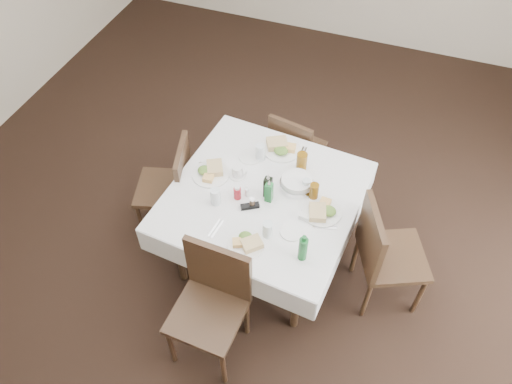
% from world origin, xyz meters
% --- Properties ---
extents(ground_plane, '(7.00, 7.00, 0.00)m').
position_xyz_m(ground_plane, '(0.00, 0.00, 0.00)').
color(ground_plane, black).
extents(room_shell, '(6.04, 7.04, 2.80)m').
position_xyz_m(room_shell, '(0.00, 0.00, 1.71)').
color(room_shell, beige).
rests_on(room_shell, ground).
extents(dining_table, '(1.44, 1.44, 0.76)m').
position_xyz_m(dining_table, '(0.13, 0.01, 0.68)').
color(dining_table, '#311B10').
rests_on(dining_table, ground).
extents(chair_north, '(0.47, 0.47, 0.84)m').
position_xyz_m(chair_north, '(0.12, 0.83, 0.48)').
color(chair_north, '#311B10').
rests_on(chair_north, ground).
extents(chair_south, '(0.48, 0.48, 0.97)m').
position_xyz_m(chair_south, '(0.05, -0.78, 0.55)').
color(chair_south, '#311B10').
rests_on(chair_south, ground).
extents(chair_east, '(0.61, 0.61, 0.97)m').
position_xyz_m(chair_east, '(1.04, -0.03, 0.55)').
color(chair_east, '#311B10').
rests_on(chair_east, ground).
extents(chair_west, '(0.53, 0.53, 0.90)m').
position_xyz_m(chair_west, '(-0.67, 0.07, 0.51)').
color(chair_west, '#311B10').
rests_on(chair_west, ground).
extents(meal_north, '(0.30, 0.30, 0.07)m').
position_xyz_m(meal_north, '(0.10, 0.49, 0.79)').
color(meal_north, white).
rests_on(meal_north, dining_table).
extents(meal_south, '(0.25, 0.25, 0.06)m').
position_xyz_m(meal_south, '(0.17, -0.44, 0.78)').
color(meal_south, white).
rests_on(meal_south, dining_table).
extents(meal_east, '(0.28, 0.28, 0.06)m').
position_xyz_m(meal_east, '(0.57, -0.01, 0.79)').
color(meal_east, white).
rests_on(meal_east, dining_table).
extents(meal_west, '(0.28, 0.28, 0.06)m').
position_xyz_m(meal_west, '(-0.31, 0.06, 0.79)').
color(meal_west, white).
rests_on(meal_west, dining_table).
extents(side_plate_a, '(0.18, 0.18, 0.01)m').
position_xyz_m(side_plate_a, '(-0.10, 0.33, 0.77)').
color(side_plate_a, white).
rests_on(side_plate_a, dining_table).
extents(side_plate_b, '(0.17, 0.17, 0.01)m').
position_xyz_m(side_plate_b, '(0.42, -0.24, 0.77)').
color(side_plate_b, white).
rests_on(side_plate_b, dining_table).
extents(water_n, '(0.07, 0.07, 0.14)m').
position_xyz_m(water_n, '(-0.02, 0.35, 0.83)').
color(water_n, silver).
rests_on(water_n, dining_table).
extents(water_s, '(0.07, 0.07, 0.13)m').
position_xyz_m(water_s, '(0.27, -0.32, 0.82)').
color(water_s, silver).
rests_on(water_s, dining_table).
extents(water_e, '(0.06, 0.06, 0.11)m').
position_xyz_m(water_e, '(0.40, 0.15, 0.82)').
color(water_e, silver).
rests_on(water_e, dining_table).
extents(water_w, '(0.07, 0.07, 0.13)m').
position_xyz_m(water_w, '(-0.17, -0.18, 0.83)').
color(water_w, silver).
rests_on(water_w, dining_table).
extents(iced_tea_a, '(0.08, 0.08, 0.17)m').
position_xyz_m(iced_tea_a, '(0.31, 0.33, 0.85)').
color(iced_tea_a, brown).
rests_on(iced_tea_a, dining_table).
extents(iced_tea_b, '(0.07, 0.07, 0.14)m').
position_xyz_m(iced_tea_b, '(0.47, 0.10, 0.83)').
color(iced_tea_b, brown).
rests_on(iced_tea_b, dining_table).
extents(bread_basket, '(0.25, 0.25, 0.08)m').
position_xyz_m(bread_basket, '(0.33, 0.16, 0.80)').
color(bread_basket, silver).
rests_on(bread_basket, dining_table).
extents(oil_cruet_dark, '(0.05, 0.05, 0.22)m').
position_xyz_m(oil_cruet_dark, '(0.16, 0.01, 0.86)').
color(oil_cruet_dark, black).
rests_on(oil_cruet_dark, dining_table).
extents(oil_cruet_green, '(0.05, 0.05, 0.21)m').
position_xyz_m(oil_cruet_green, '(0.18, -0.03, 0.85)').
color(oil_cruet_green, '#155F26').
rests_on(oil_cruet_green, dining_table).
extents(ketchup_bottle, '(0.05, 0.05, 0.12)m').
position_xyz_m(ketchup_bottle, '(-0.04, -0.08, 0.82)').
color(ketchup_bottle, red).
rests_on(ketchup_bottle, dining_table).
extents(salt_shaker, '(0.03, 0.03, 0.07)m').
position_xyz_m(salt_shaker, '(0.02, -0.04, 0.80)').
color(salt_shaker, white).
rests_on(salt_shaker, dining_table).
extents(pepper_shaker, '(0.04, 0.04, 0.08)m').
position_xyz_m(pepper_shaker, '(0.09, -0.13, 0.80)').
color(pepper_shaker, '#423023').
rests_on(pepper_shaker, dining_table).
extents(coffee_mug, '(0.14, 0.13, 0.09)m').
position_xyz_m(coffee_mug, '(-0.12, 0.12, 0.80)').
color(coffee_mug, white).
rests_on(coffee_mug, dining_table).
extents(sunglasses, '(0.14, 0.11, 0.03)m').
position_xyz_m(sunglasses, '(0.08, -0.14, 0.78)').
color(sunglasses, black).
rests_on(sunglasses, dining_table).
extents(green_bottle, '(0.06, 0.06, 0.23)m').
position_xyz_m(green_bottle, '(0.54, -0.42, 0.86)').
color(green_bottle, '#155F26').
rests_on(green_bottle, dining_table).
extents(sugar_caddy, '(0.09, 0.05, 0.04)m').
position_xyz_m(sugar_caddy, '(0.47, -0.10, 0.78)').
color(sugar_caddy, white).
rests_on(sugar_caddy, dining_table).
extents(cutlery_n, '(0.04, 0.16, 0.01)m').
position_xyz_m(cutlery_n, '(0.27, 0.50, 0.77)').
color(cutlery_n, silver).
rests_on(cutlery_n, dining_table).
extents(cutlery_s, '(0.06, 0.17, 0.01)m').
position_xyz_m(cutlery_s, '(-0.08, -0.40, 0.77)').
color(cutlery_s, silver).
rests_on(cutlery_s, dining_table).
extents(cutlery_e, '(0.17, 0.09, 0.01)m').
position_xyz_m(cutlery_e, '(0.62, -0.12, 0.77)').
color(cutlery_e, silver).
rests_on(cutlery_e, dining_table).
extents(cutlery_w, '(0.17, 0.10, 0.01)m').
position_xyz_m(cutlery_w, '(-0.36, 0.15, 0.77)').
color(cutlery_w, silver).
rests_on(cutlery_w, dining_table).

